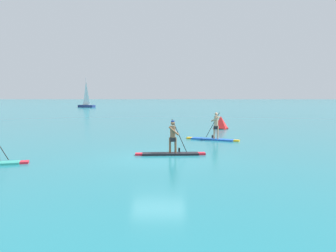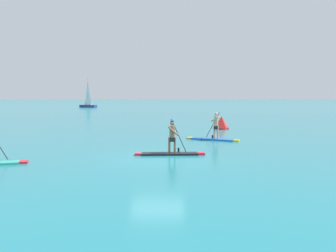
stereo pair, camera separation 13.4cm
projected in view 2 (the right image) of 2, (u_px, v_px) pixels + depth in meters
The scene contains 5 objects.
ground at pixel (158, 158), 15.78m from camera, with size 440.00×440.00×0.00m, color #1E727F.
paddleboarder_mid_center at pixel (171, 147), 16.57m from camera, with size 3.48×0.86×1.80m.
paddleboarder_far_right at pixel (213, 134), 22.02m from camera, with size 3.39×1.82×1.86m.
race_marker_buoy at pixel (221, 123), 29.41m from camera, with size 1.48×1.48×1.12m.
sailboat_left_horizon at pixel (88, 103), 80.17m from camera, with size 4.48×2.97×7.03m.
Camera 2 is at (0.70, -15.57, 2.96)m, focal length 35.88 mm.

